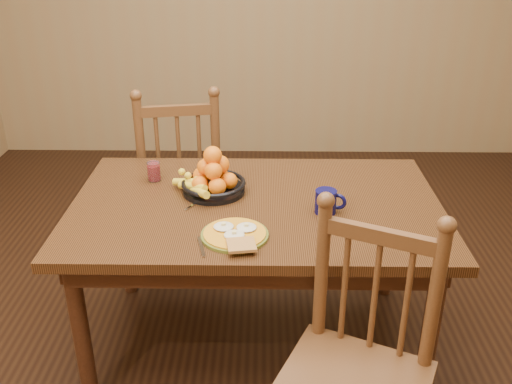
{
  "coord_description": "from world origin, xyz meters",
  "views": [
    {
      "loc": [
        0.03,
        -2.21,
        1.86
      ],
      "look_at": [
        0.0,
        0.0,
        0.8
      ],
      "focal_mm": 40.0,
      "sensor_mm": 36.0,
      "label": 1
    }
  ],
  "objects_px": {
    "coffee_mug": "(327,201)",
    "fruit_bowl": "(212,179)",
    "dining_table": "(256,220)",
    "chair_far": "(180,179)",
    "chair_near": "(356,374)",
    "breakfast_plate": "(235,234)"
  },
  "relations": [
    {
      "from": "dining_table",
      "to": "fruit_bowl",
      "type": "distance_m",
      "value": 0.27
    },
    {
      "from": "chair_far",
      "to": "fruit_bowl",
      "type": "height_order",
      "value": "chair_far"
    },
    {
      "from": "chair_far",
      "to": "chair_near",
      "type": "relative_size",
      "value": 1.03
    },
    {
      "from": "breakfast_plate",
      "to": "chair_far",
      "type": "bearing_deg",
      "value": 109.28
    },
    {
      "from": "dining_table",
      "to": "coffee_mug",
      "type": "xyz_separation_m",
      "value": [
        0.3,
        -0.09,
        0.14
      ]
    },
    {
      "from": "coffee_mug",
      "to": "fruit_bowl",
      "type": "xyz_separation_m",
      "value": [
        -0.49,
        0.19,
        0.02
      ]
    },
    {
      "from": "fruit_bowl",
      "to": "coffee_mug",
      "type": "bearing_deg",
      "value": -20.76
    },
    {
      "from": "breakfast_plate",
      "to": "chair_near",
      "type": "bearing_deg",
      "value": -48.07
    },
    {
      "from": "chair_far",
      "to": "coffee_mug",
      "type": "bearing_deg",
      "value": 121.25
    },
    {
      "from": "dining_table",
      "to": "coffee_mug",
      "type": "distance_m",
      "value": 0.34
    },
    {
      "from": "coffee_mug",
      "to": "fruit_bowl",
      "type": "relative_size",
      "value": 0.41
    },
    {
      "from": "breakfast_plate",
      "to": "fruit_bowl",
      "type": "bearing_deg",
      "value": 106.94
    },
    {
      "from": "breakfast_plate",
      "to": "coffee_mug",
      "type": "distance_m",
      "value": 0.43
    },
    {
      "from": "chair_near",
      "to": "coffee_mug",
      "type": "bearing_deg",
      "value": 118.78
    },
    {
      "from": "dining_table",
      "to": "chair_far",
      "type": "distance_m",
      "value": 0.89
    },
    {
      "from": "fruit_bowl",
      "to": "breakfast_plate",
      "type": "bearing_deg",
      "value": -73.06
    },
    {
      "from": "dining_table",
      "to": "coffee_mug",
      "type": "bearing_deg",
      "value": -16.41
    },
    {
      "from": "chair_far",
      "to": "coffee_mug",
      "type": "height_order",
      "value": "chair_far"
    },
    {
      "from": "dining_table",
      "to": "chair_far",
      "type": "xyz_separation_m",
      "value": [
        -0.45,
        0.76,
        -0.15
      ]
    },
    {
      "from": "chair_far",
      "to": "breakfast_plate",
      "type": "height_order",
      "value": "chair_far"
    },
    {
      "from": "chair_near",
      "to": "breakfast_plate",
      "type": "distance_m",
      "value": 0.68
    },
    {
      "from": "chair_far",
      "to": "coffee_mug",
      "type": "distance_m",
      "value": 1.16
    }
  ]
}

